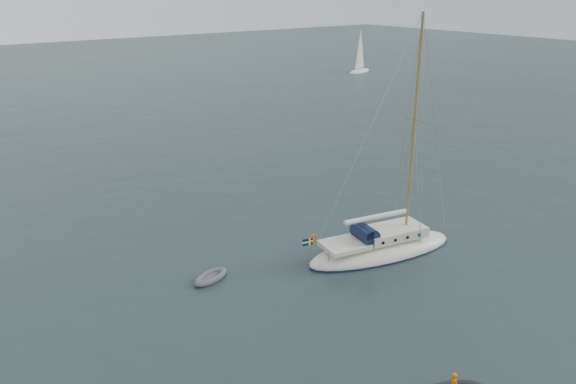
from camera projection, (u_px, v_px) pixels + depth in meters
ground at (326, 261)px, 34.09m from camera, size 300.00×300.00×0.00m
sailboat at (382, 237)px, 34.66m from camera, size 10.57×3.16×15.06m
dinghy at (211, 277)px, 31.91m from camera, size 2.46×1.11×0.35m
distant_yacht_b at (360, 52)px, 105.16m from camera, size 6.73×3.59×8.92m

